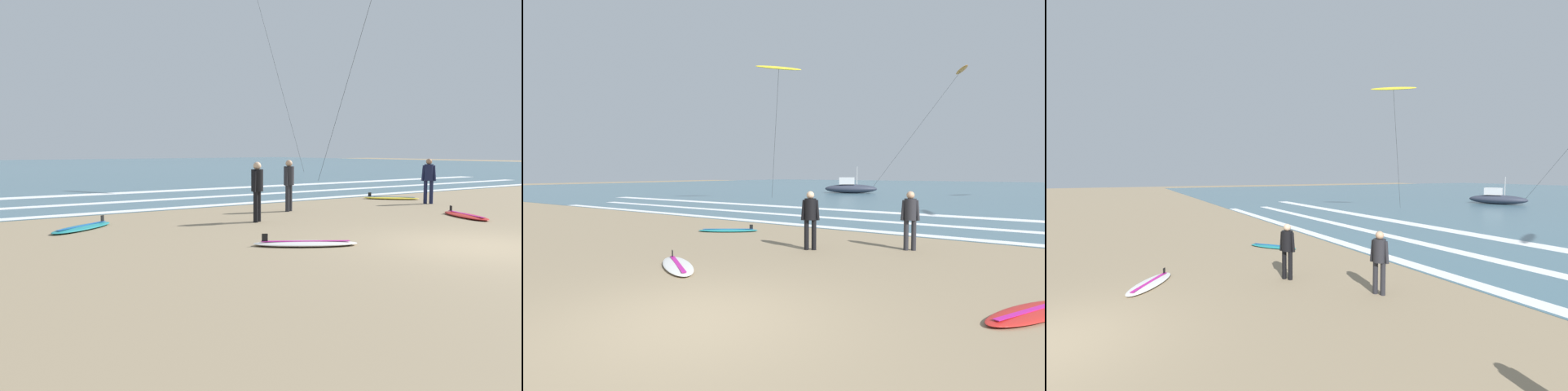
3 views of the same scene
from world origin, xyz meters
TOP-DOWN VIEW (x-y plane):
  - ground_plane at (0.00, 0.00)m, footprint 160.00×160.00m
  - ocean_surface at (0.00, 54.49)m, footprint 140.00×90.00m
  - wave_foam_shoreline at (1.77, 9.89)m, footprint 47.90×0.58m
  - wave_foam_mid_break at (0.07, 12.86)m, footprint 45.39×0.67m
  - wave_foam_outer_break at (-1.59, 16.77)m, footprint 51.31×1.02m
  - surfer_mid_group at (-1.53, 5.59)m, footprint 0.47×0.35m
  - surfer_left_near at (0.70, 7.09)m, footprint 0.49×0.32m
  - surfboard_left_pile at (-2.79, 2.06)m, footprint 2.10×1.62m
  - surfboard_right_spare at (3.91, 3.02)m, footprint 1.41×2.16m
  - surfboard_foreground_flat at (-5.77, 6.89)m, footprint 2.05×1.72m
  - kite_yellow_high_left at (-12.21, 18.78)m, footprint 5.29×6.04m
  - kite_orange_mid_center at (-4.45, 35.16)m, footprint 10.40×3.48m
  - offshore_boat at (-14.61, 34.35)m, footprint 5.43×3.76m

SIDE VIEW (x-z plane):
  - ground_plane at x=0.00m, z-range 0.00..0.00m
  - ocean_surface at x=0.00m, z-range 0.00..0.01m
  - wave_foam_shoreline at x=1.77m, z-range 0.01..0.02m
  - wave_foam_mid_break at x=0.07m, z-range 0.01..0.02m
  - wave_foam_outer_break at x=-1.59m, z-range 0.01..0.02m
  - surfboard_left_pile at x=-2.79m, z-range -0.08..0.17m
  - surfboard_right_spare at x=3.91m, z-range -0.08..0.17m
  - surfboard_foreground_flat at x=-5.77m, z-range -0.08..0.17m
  - offshore_boat at x=-14.61m, z-range -0.80..1.90m
  - surfer_mid_group at x=-1.53m, z-range 0.16..1.76m
  - surfer_left_near at x=0.70m, z-range 0.16..1.76m
  - kite_yellow_high_left at x=-12.21m, z-range 4.36..13.62m
  - kite_orange_mid_center at x=-4.45m, z-range 5.34..16.60m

